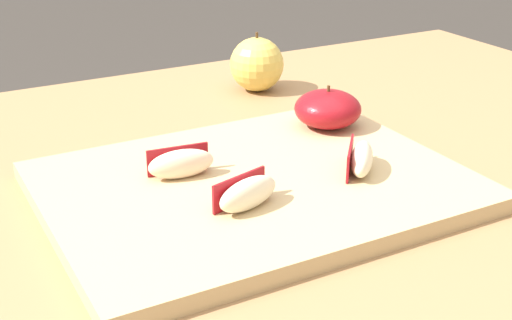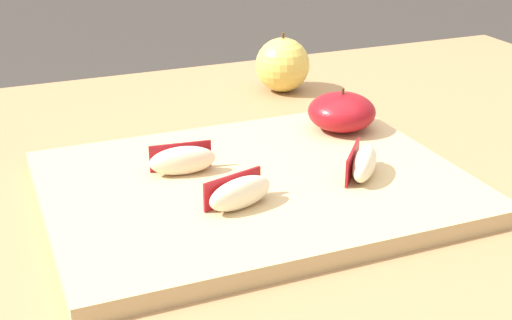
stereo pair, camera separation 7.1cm
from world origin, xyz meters
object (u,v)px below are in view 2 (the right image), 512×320
(cutting_board, at_px, (256,186))
(apple_wedge_near_knife, at_px, (240,193))
(apple_wedge_front, at_px, (182,160))
(apple_half_skin_up, at_px, (342,112))
(apple_wedge_left, at_px, (363,163))
(whole_apple_golden, at_px, (283,65))

(cutting_board, height_order, apple_wedge_near_knife, apple_wedge_near_knife)
(cutting_board, bearing_deg, apple_wedge_front, 149.40)
(cutting_board, xyz_separation_m, apple_wedge_front, (-0.07, 0.04, 0.02))
(apple_half_skin_up, bearing_deg, apple_wedge_near_knife, -142.20)
(apple_wedge_front, bearing_deg, cutting_board, -30.60)
(apple_wedge_left, xyz_separation_m, whole_apple_golden, (0.06, 0.34, 0.01))
(apple_wedge_left, bearing_deg, apple_wedge_near_knife, -173.73)
(cutting_board, distance_m, whole_apple_golden, 0.34)
(apple_wedge_left, bearing_deg, whole_apple_golden, 79.46)
(apple_half_skin_up, height_order, apple_wedge_front, apple_half_skin_up)
(apple_wedge_front, distance_m, apple_wedge_near_knife, 0.10)
(cutting_board, bearing_deg, whole_apple_golden, 61.31)
(whole_apple_golden, bearing_deg, apple_wedge_near_knife, -119.78)
(cutting_board, bearing_deg, apple_wedge_near_knife, -125.41)
(apple_wedge_front, height_order, apple_wedge_left, same)
(apple_half_skin_up, height_order, apple_wedge_near_knife, apple_half_skin_up)
(apple_wedge_near_knife, distance_m, whole_apple_golden, 0.41)
(apple_half_skin_up, distance_m, apple_wedge_front, 0.22)
(cutting_board, distance_m, apple_half_skin_up, 0.17)
(apple_wedge_front, relative_size, apple_wedge_left, 1.05)
(whole_apple_golden, bearing_deg, apple_wedge_left, -100.54)
(apple_wedge_near_knife, relative_size, whole_apple_golden, 0.83)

